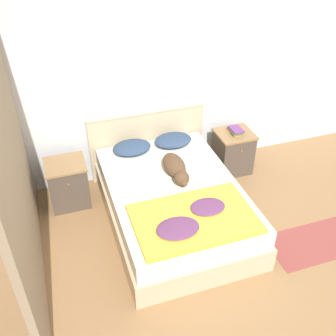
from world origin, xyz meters
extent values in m
plane|color=#997047|center=(0.00, 0.00, 0.00)|extent=(16.00, 16.00, 0.00)
cube|color=silver|center=(0.00, 2.13, 1.27)|extent=(9.00, 0.06, 2.55)
cube|color=gray|center=(-1.61, 1.05, 1.27)|extent=(0.06, 3.10, 2.55)
cube|color=#C6B28E|center=(-0.06, 0.99, 0.15)|extent=(1.47, 2.09, 0.30)
cube|color=silver|center=(-0.06, 0.99, 0.42)|extent=(1.41, 2.03, 0.23)
cube|color=#C6B28E|center=(-0.06, 2.06, 0.46)|extent=(1.55, 0.04, 0.91)
cylinder|color=#C6B28E|center=(-0.06, 2.06, 0.91)|extent=(1.55, 0.06, 0.06)
cube|color=#4C4238|center=(-1.17, 1.73, 0.28)|extent=(0.46, 0.42, 0.56)
cube|color=#937047|center=(-1.17, 1.73, 0.58)|extent=(0.48, 0.44, 0.03)
sphere|color=#937047|center=(-1.17, 1.51, 0.44)|extent=(0.02, 0.02, 0.02)
cube|color=#4C4238|center=(1.06, 1.73, 0.28)|extent=(0.46, 0.42, 0.56)
cube|color=#937047|center=(1.06, 1.73, 0.58)|extent=(0.48, 0.44, 0.03)
sphere|color=#937047|center=(1.06, 1.51, 0.44)|extent=(0.02, 0.02, 0.02)
ellipsoid|color=navy|center=(-0.33, 1.81, 0.60)|extent=(0.48, 0.35, 0.13)
ellipsoid|color=navy|center=(0.22, 1.81, 0.60)|extent=(0.48, 0.35, 0.13)
cube|color=yellow|center=(-0.06, 0.39, 0.56)|extent=(1.21, 0.79, 0.05)
ellipsoid|color=#663860|center=(-0.27, 0.27, 0.60)|extent=(0.42, 0.31, 0.05)
ellipsoid|color=#663860|center=(0.12, 0.47, 0.60)|extent=(0.36, 0.28, 0.04)
ellipsoid|color=brown|center=(0.03, 1.25, 0.62)|extent=(0.24, 0.44, 0.18)
sphere|color=brown|center=(0.03, 0.99, 0.61)|extent=(0.17, 0.17, 0.17)
ellipsoid|color=brown|center=(0.03, 0.92, 0.60)|extent=(0.08, 0.09, 0.07)
cone|color=brown|center=(-0.01, 1.00, 0.68)|extent=(0.06, 0.06, 0.06)
cone|color=brown|center=(0.08, 1.00, 0.68)|extent=(0.06, 0.06, 0.06)
ellipsoid|color=brown|center=(0.07, 1.44, 0.57)|extent=(0.14, 0.20, 0.07)
cube|color=orange|center=(1.06, 1.72, 0.60)|extent=(0.14, 0.20, 0.02)
cube|color=#337547|center=(1.06, 1.73, 0.62)|extent=(0.16, 0.24, 0.02)
cube|color=#703D7F|center=(1.06, 1.72, 0.65)|extent=(0.15, 0.20, 0.03)
cube|color=#93423D|center=(1.37, 0.14, 0.00)|extent=(1.15, 0.56, 0.00)
camera|label=1|loc=(-1.22, -2.26, 3.25)|focal=42.00mm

